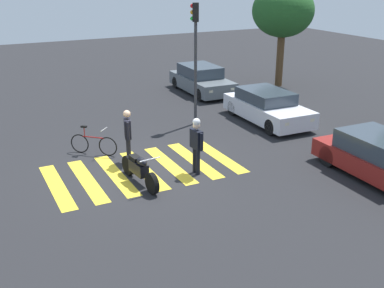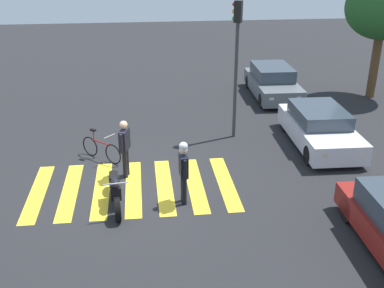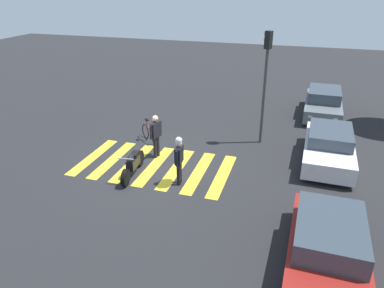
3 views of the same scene
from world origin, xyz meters
name	(u,v)px [view 3 (image 3 of 3)]	position (x,y,z in m)	size (l,w,h in m)	color
ground_plane	(154,166)	(0.00, 0.00, 0.00)	(60.00, 60.00, 0.00)	#232326
police_motorcycle	(133,164)	(0.90, -0.46, 0.45)	(2.17, 0.62, 1.03)	black
leaning_bicycle	(150,134)	(-2.02, -1.02, 0.37)	(1.20, 1.30, 1.00)	black
officer_on_foot	(156,133)	(-0.75, -0.20, 1.03)	(0.68, 0.33, 1.79)	black
officer_by_motorcycle	(179,157)	(0.99, 1.37, 1.04)	(0.67, 0.24, 1.79)	black
crosswalk_stripes	(154,165)	(0.00, 0.00, 0.00)	(3.35, 5.85, 0.01)	yellow
car_grey_coupe	(323,103)	(-8.01, 6.32, 0.65)	(4.33, 1.92, 1.38)	black
car_white_van	(329,147)	(-2.40, 6.42, 0.63)	(4.31, 1.94, 1.30)	black
car_maroon_wagon	(328,248)	(3.86, 6.21, 0.63)	(4.53, 1.99, 1.30)	black
traffic_light_pole	(266,71)	(-3.47, 3.62, 3.17)	(0.32, 0.36, 4.78)	#38383D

